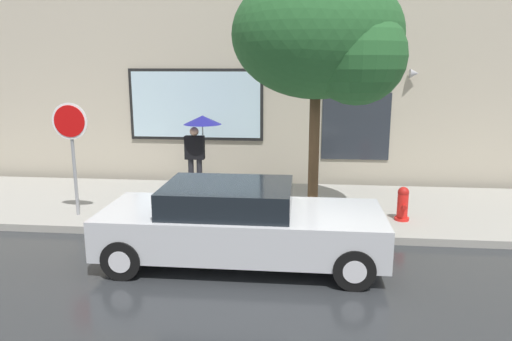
% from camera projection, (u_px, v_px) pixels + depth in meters
% --- Properties ---
extents(ground_plane, '(60.00, 60.00, 0.00)m').
position_uv_depth(ground_plane, '(254.00, 261.00, 8.22)').
color(ground_plane, '#282B2D').
extents(sidewalk, '(20.00, 4.00, 0.15)m').
position_uv_depth(sidewalk, '(268.00, 207.00, 11.11)').
color(sidewalk, gray).
rests_on(sidewalk, ground).
extents(building_facade, '(20.00, 0.67, 7.00)m').
position_uv_depth(building_facade, '(275.00, 58.00, 12.81)').
color(building_facade, '#B2A893').
rests_on(building_facade, ground).
extents(parked_car, '(4.69, 1.92, 1.36)m').
position_uv_depth(parked_car, '(239.00, 224.00, 8.04)').
color(parked_car, '#B7BABF').
rests_on(parked_car, ground).
extents(fire_hydrant, '(0.30, 0.44, 0.71)m').
position_uv_depth(fire_hydrant, '(403.00, 204.00, 9.85)').
color(fire_hydrant, red).
rests_on(fire_hydrant, sidewalk).
extents(pedestrian_with_umbrella, '(0.95, 0.95, 1.93)m').
position_uv_depth(pedestrian_with_umbrella, '(200.00, 132.00, 11.90)').
color(pedestrian_with_umbrella, black).
rests_on(pedestrian_with_umbrella, sidewalk).
extents(street_tree, '(3.34, 2.84, 4.99)m').
position_uv_depth(street_tree, '(325.00, 39.00, 9.17)').
color(street_tree, '#4C3823').
rests_on(street_tree, sidewalk).
extents(stop_sign, '(0.76, 0.10, 2.40)m').
position_uv_depth(stop_sign, '(71.00, 137.00, 9.89)').
color(stop_sign, gray).
rests_on(stop_sign, sidewalk).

